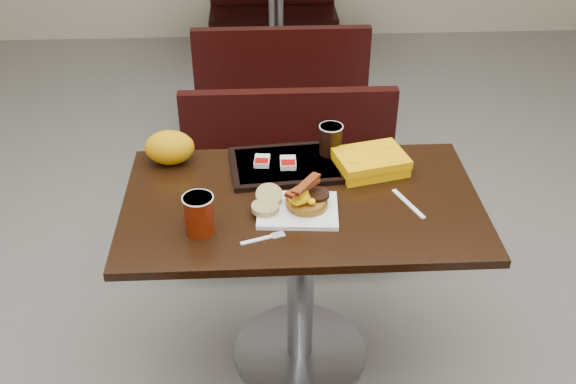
{
  "coord_description": "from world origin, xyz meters",
  "views": [
    {
      "loc": [
        -0.14,
        -1.84,
        2.02
      ],
      "look_at": [
        -0.05,
        -0.06,
        0.82
      ],
      "focal_mm": 41.62,
      "sensor_mm": 36.0,
      "label": 1
    }
  ],
  "objects_px": {
    "bench_near_n": "(291,183)",
    "coffee_cup_far": "(331,140)",
    "table_far": "(276,31)",
    "table_near": "(301,283)",
    "tray": "(286,165)",
    "coffee_cup_near": "(199,214)",
    "paper_bag": "(170,147)",
    "clamshell": "(371,162)",
    "pancake_stack": "(307,202)",
    "platter": "(298,210)",
    "knife": "(408,204)",
    "fork": "(257,240)",
    "bench_far_s": "(280,74)",
    "bench_far_n": "(273,0)",
    "hashbrown_sleeve_left": "(262,161)",
    "hashbrown_sleeve_right": "(288,163)"
  },
  "relations": [
    {
      "from": "platter",
      "to": "pancake_stack",
      "type": "height_order",
      "value": "pancake_stack"
    },
    {
      "from": "pancake_stack",
      "to": "hashbrown_sleeve_left",
      "type": "height_order",
      "value": "pancake_stack"
    },
    {
      "from": "coffee_cup_far",
      "to": "paper_bag",
      "type": "height_order",
      "value": "coffee_cup_far"
    },
    {
      "from": "table_far",
      "to": "clamshell",
      "type": "distance_m",
      "value": 2.47
    },
    {
      "from": "table_far",
      "to": "platter",
      "type": "relative_size",
      "value": 4.6
    },
    {
      "from": "table_far",
      "to": "clamshell",
      "type": "relative_size",
      "value": 4.96
    },
    {
      "from": "hashbrown_sleeve_left",
      "to": "clamshell",
      "type": "relative_size",
      "value": 0.3
    },
    {
      "from": "platter",
      "to": "coffee_cup_far",
      "type": "bearing_deg",
      "value": 71.68
    },
    {
      "from": "knife",
      "to": "clamshell",
      "type": "height_order",
      "value": "clamshell"
    },
    {
      "from": "bench_near_n",
      "to": "clamshell",
      "type": "distance_m",
      "value": 0.72
    },
    {
      "from": "pancake_stack",
      "to": "hashbrown_sleeve_right",
      "type": "relative_size",
      "value": 1.79
    },
    {
      "from": "bench_far_s",
      "to": "knife",
      "type": "xyz_separation_m",
      "value": [
        0.35,
        -1.94,
        0.39
      ]
    },
    {
      "from": "bench_near_n",
      "to": "bench_far_n",
      "type": "distance_m",
      "value": 2.6
    },
    {
      "from": "bench_far_s",
      "to": "tray",
      "type": "height_order",
      "value": "tray"
    },
    {
      "from": "table_far",
      "to": "clamshell",
      "type": "height_order",
      "value": "clamshell"
    },
    {
      "from": "pancake_stack",
      "to": "bench_far_s",
      "type": "bearing_deg",
      "value": 90.38
    },
    {
      "from": "paper_bag",
      "to": "pancake_stack",
      "type": "bearing_deg",
      "value": -34.19
    },
    {
      "from": "coffee_cup_near",
      "to": "paper_bag",
      "type": "relative_size",
      "value": 0.72
    },
    {
      "from": "platter",
      "to": "pancake_stack",
      "type": "distance_m",
      "value": 0.04
    },
    {
      "from": "fork",
      "to": "table_near",
      "type": "bearing_deg",
      "value": 35.48
    },
    {
      "from": "paper_bag",
      "to": "bench_far_n",
      "type": "bearing_deg",
      "value": 81.35
    },
    {
      "from": "bench_far_n",
      "to": "bench_near_n",
      "type": "bearing_deg",
      "value": -90.0
    },
    {
      "from": "bench_near_n",
      "to": "bench_far_n",
      "type": "xyz_separation_m",
      "value": [
        0.0,
        2.6,
        0.0
      ]
    },
    {
      "from": "tray",
      "to": "coffee_cup_near",
      "type": "bearing_deg",
      "value": -133.49
    },
    {
      "from": "bench_near_n",
      "to": "coffee_cup_near",
      "type": "relative_size",
      "value": 7.8
    },
    {
      "from": "coffee_cup_near",
      "to": "coffee_cup_far",
      "type": "bearing_deg",
      "value": 43.37
    },
    {
      "from": "hashbrown_sleeve_right",
      "to": "platter",
      "type": "bearing_deg",
      "value": -84.99
    },
    {
      "from": "bench_far_s",
      "to": "pancake_stack",
      "type": "height_order",
      "value": "pancake_stack"
    },
    {
      "from": "table_near",
      "to": "bench_near_n",
      "type": "xyz_separation_m",
      "value": [
        0.0,
        0.7,
        -0.02
      ]
    },
    {
      "from": "table_far",
      "to": "paper_bag",
      "type": "xyz_separation_m",
      "value": [
        -0.46,
        -2.34,
        0.44
      ]
    },
    {
      "from": "table_near",
      "to": "coffee_cup_near",
      "type": "bearing_deg",
      "value": -154.48
    },
    {
      "from": "knife",
      "to": "clamshell",
      "type": "bearing_deg",
      "value": -178.46
    },
    {
      "from": "hashbrown_sleeve_left",
      "to": "clamshell",
      "type": "xyz_separation_m",
      "value": [
        0.39,
        -0.03,
        0.0
      ]
    },
    {
      "from": "bench_near_n",
      "to": "coffee_cup_far",
      "type": "xyz_separation_m",
      "value": [
        0.12,
        -0.43,
        0.47
      ]
    },
    {
      "from": "bench_near_n",
      "to": "paper_bag",
      "type": "relative_size",
      "value": 5.6
    },
    {
      "from": "platter",
      "to": "bench_near_n",
      "type": "bearing_deg",
      "value": 92.77
    },
    {
      "from": "table_far",
      "to": "table_near",
      "type": "bearing_deg",
      "value": -90.0
    },
    {
      "from": "pancake_stack",
      "to": "platter",
      "type": "bearing_deg",
      "value": -157.11
    },
    {
      "from": "table_far",
      "to": "knife",
      "type": "distance_m",
      "value": 2.69
    },
    {
      "from": "table_near",
      "to": "clamshell",
      "type": "bearing_deg",
      "value": 34.31
    },
    {
      "from": "bench_far_s",
      "to": "hashbrown_sleeve_right",
      "type": "bearing_deg",
      "value": -91.24
    },
    {
      "from": "bench_far_n",
      "to": "clamshell",
      "type": "bearing_deg",
      "value": -85.3
    },
    {
      "from": "coffee_cup_near",
      "to": "knife",
      "type": "distance_m",
      "value": 0.69
    },
    {
      "from": "table_near",
      "to": "coffee_cup_far",
      "type": "distance_m",
      "value": 0.54
    },
    {
      "from": "bench_near_n",
      "to": "platter",
      "type": "xyz_separation_m",
      "value": [
        -0.02,
        -0.77,
        0.4
      ]
    },
    {
      "from": "bench_far_n",
      "to": "platter",
      "type": "relative_size",
      "value": 3.84
    },
    {
      "from": "coffee_cup_far",
      "to": "coffee_cup_near",
      "type": "bearing_deg",
      "value": -136.63
    },
    {
      "from": "coffee_cup_near",
      "to": "fork",
      "type": "height_order",
      "value": "coffee_cup_near"
    },
    {
      "from": "table_far",
      "to": "bench_far_s",
      "type": "height_order",
      "value": "table_far"
    },
    {
      "from": "bench_far_s",
      "to": "table_far",
      "type": "bearing_deg",
      "value": 90.0
    }
  ]
}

